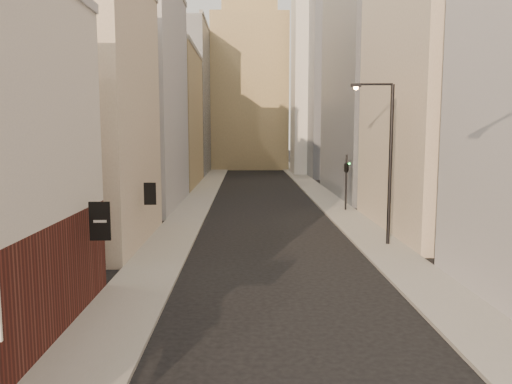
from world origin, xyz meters
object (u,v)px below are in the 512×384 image
(clock_tower, at_px, (249,75))
(streetlamp_mid, at_px, (386,155))
(traffic_light_right, at_px, (346,167))
(white_tower, at_px, (318,60))

(clock_tower, height_order, streetlamp_mid, clock_tower)
(clock_tower, relative_size, traffic_light_right, 8.98)
(streetlamp_mid, bearing_deg, white_tower, 89.42)
(white_tower, bearing_deg, traffic_light_right, -94.25)
(white_tower, bearing_deg, streetlamp_mid, -93.52)
(clock_tower, distance_m, white_tower, 17.83)
(clock_tower, xyz_separation_m, traffic_light_right, (8.05, -53.66, -13.70))
(traffic_light_right, bearing_deg, streetlamp_mid, 68.80)
(clock_tower, distance_m, traffic_light_right, 55.96)
(clock_tower, distance_m, streetlamp_mid, 68.52)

